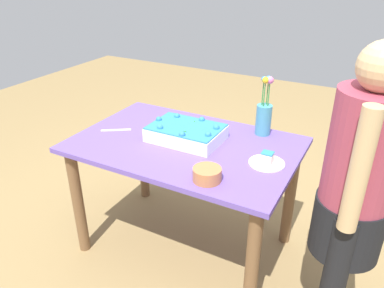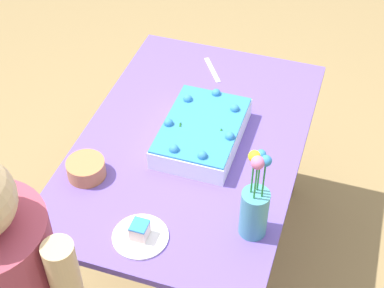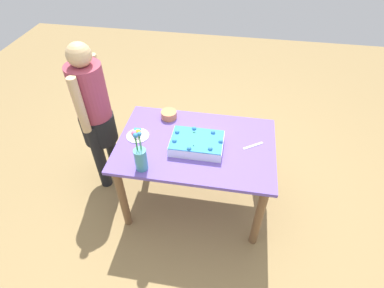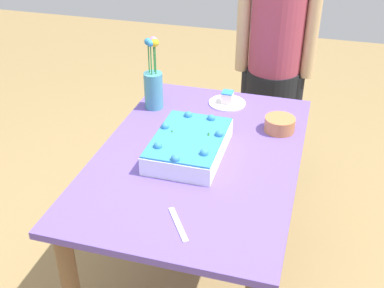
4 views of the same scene
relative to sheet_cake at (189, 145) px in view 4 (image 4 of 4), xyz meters
The scene contains 8 objects.
ground_plane 0.82m from the sheet_cake, 109.72° to the left, with size 8.00×8.00×0.00m, color olive.
dining_table 0.18m from the sheet_cake, 109.72° to the left, with size 1.30×0.86×0.77m.
sheet_cake is the anchor object (origin of this frame).
serving_plate_with_slice 0.52m from the sheet_cake, behind, with size 0.19×0.19×0.07m.
cake_knife 0.47m from the sheet_cake, 11.58° to the left, with size 0.19×0.02×0.00m, color silver.
flower_vase 0.48m from the sheet_cake, 141.81° to the right, with size 0.09×0.09×0.37m.
fruit_bowl 0.47m from the sheet_cake, 131.68° to the left, with size 0.14×0.14×0.07m, color #BB7343.
person_standing 0.99m from the sheet_cake, 166.54° to the left, with size 0.31×0.45×1.49m.
Camera 4 is at (1.70, 0.46, 1.89)m, focal length 45.00 mm.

